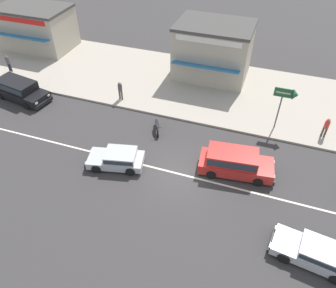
{
  "coord_description": "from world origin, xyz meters",
  "views": [
    {
      "loc": [
        3.88,
        -13.63,
        14.93
      ],
      "look_at": [
        -1.44,
        1.6,
        0.8
      ],
      "focal_mm": 35.0,
      "sensor_mm": 36.0,
      "label": 1
    }
  ],
  "objects_px": {
    "shopfront_corner_warung": "(37,27)",
    "motorcycle_1": "(157,127)",
    "arrow_signboard": "(292,96)",
    "shopfront_mid_block": "(213,50)",
    "hatchback_silver_0": "(118,158)",
    "hatchback_silver_5": "(316,253)",
    "pedestrian_by_shop": "(326,126)",
    "pedestrian_mid_kerb": "(8,62)",
    "minivan_red_4": "(234,161)",
    "pedestrian_far_end": "(120,89)",
    "minivan_black_3": "(19,89)"
  },
  "relations": [
    {
      "from": "pedestrian_by_shop",
      "to": "motorcycle_1",
      "type": "bearing_deg",
      "value": -164.27
    },
    {
      "from": "pedestrian_mid_kerb",
      "to": "shopfront_mid_block",
      "type": "height_order",
      "value": "shopfront_mid_block"
    },
    {
      "from": "minivan_red_4",
      "to": "arrow_signboard",
      "type": "bearing_deg",
      "value": 63.74
    },
    {
      "from": "minivan_red_4",
      "to": "shopfront_mid_block",
      "type": "height_order",
      "value": "shopfront_mid_block"
    },
    {
      "from": "pedestrian_mid_kerb",
      "to": "arrow_signboard",
      "type": "bearing_deg",
      "value": -1.32
    },
    {
      "from": "minivan_black_3",
      "to": "shopfront_mid_block",
      "type": "distance_m",
      "value": 16.43
    },
    {
      "from": "arrow_signboard",
      "to": "shopfront_corner_warung",
      "type": "bearing_deg",
      "value": 166.55
    },
    {
      "from": "shopfront_mid_block",
      "to": "minivan_red_4",
      "type": "bearing_deg",
      "value": -69.63
    },
    {
      "from": "minivan_black_3",
      "to": "pedestrian_by_shop",
      "type": "height_order",
      "value": "pedestrian_by_shop"
    },
    {
      "from": "motorcycle_1",
      "to": "pedestrian_far_end",
      "type": "xyz_separation_m",
      "value": [
        -4.16,
        2.77,
        0.67
      ]
    },
    {
      "from": "hatchback_silver_5",
      "to": "shopfront_corner_warung",
      "type": "xyz_separation_m",
      "value": [
        -27.07,
        15.84,
        1.59
      ]
    },
    {
      "from": "hatchback_silver_0",
      "to": "minivan_red_4",
      "type": "relative_size",
      "value": 0.8
    },
    {
      "from": "arrow_signboard",
      "to": "pedestrian_by_shop",
      "type": "height_order",
      "value": "arrow_signboard"
    },
    {
      "from": "arrow_signboard",
      "to": "shopfront_mid_block",
      "type": "height_order",
      "value": "shopfront_mid_block"
    },
    {
      "from": "pedestrian_by_shop",
      "to": "shopfront_mid_block",
      "type": "distance_m",
      "value": 11.31
    },
    {
      "from": "hatchback_silver_0",
      "to": "pedestrian_far_end",
      "type": "distance_m",
      "value": 7.46
    },
    {
      "from": "hatchback_silver_0",
      "to": "hatchback_silver_5",
      "type": "xyz_separation_m",
      "value": [
        11.97,
        -2.81,
        0.0
      ]
    },
    {
      "from": "hatchback_silver_5",
      "to": "pedestrian_by_shop",
      "type": "distance_m",
      "value": 10.03
    },
    {
      "from": "hatchback_silver_0",
      "to": "arrow_signboard",
      "type": "relative_size",
      "value": 1.17
    },
    {
      "from": "hatchback_silver_5",
      "to": "shopfront_corner_warung",
      "type": "height_order",
      "value": "shopfront_corner_warung"
    },
    {
      "from": "minivan_red_4",
      "to": "hatchback_silver_5",
      "type": "relative_size",
      "value": 1.17
    },
    {
      "from": "motorcycle_1",
      "to": "pedestrian_mid_kerb",
      "type": "distance_m",
      "value": 16.16
    },
    {
      "from": "arrow_signboard",
      "to": "shopfront_mid_block",
      "type": "bearing_deg",
      "value": 138.25
    },
    {
      "from": "hatchback_silver_5",
      "to": "shopfront_corner_warung",
      "type": "relative_size",
      "value": 0.59
    },
    {
      "from": "arrow_signboard",
      "to": "pedestrian_far_end",
      "type": "distance_m",
      "value": 12.82
    },
    {
      "from": "hatchback_silver_5",
      "to": "pedestrian_far_end",
      "type": "xyz_separation_m",
      "value": [
        -14.98,
        9.61,
        0.5
      ]
    },
    {
      "from": "hatchback_silver_0",
      "to": "pedestrian_mid_kerb",
      "type": "height_order",
      "value": "pedestrian_mid_kerb"
    },
    {
      "from": "arrow_signboard",
      "to": "pedestrian_by_shop",
      "type": "bearing_deg",
      "value": 1.95
    },
    {
      "from": "minivan_red_4",
      "to": "minivan_black_3",
      "type": "bearing_deg",
      "value": 171.87
    },
    {
      "from": "hatchback_silver_5",
      "to": "minivan_black_3",
      "type": "bearing_deg",
      "value": 162.4
    },
    {
      "from": "motorcycle_1",
      "to": "shopfront_corner_warung",
      "type": "distance_m",
      "value": 18.66
    },
    {
      "from": "minivan_black_3",
      "to": "arrow_signboard",
      "type": "height_order",
      "value": "arrow_signboard"
    },
    {
      "from": "minivan_black_3",
      "to": "shopfront_mid_block",
      "type": "relative_size",
      "value": 0.81
    },
    {
      "from": "minivan_black_3",
      "to": "hatchback_silver_5",
      "type": "relative_size",
      "value": 1.25
    },
    {
      "from": "minivan_red_4",
      "to": "pedestrian_mid_kerb",
      "type": "bearing_deg",
      "value": 165.04
    },
    {
      "from": "minivan_red_4",
      "to": "pedestrian_by_shop",
      "type": "distance_m",
      "value": 7.54
    },
    {
      "from": "pedestrian_far_end",
      "to": "hatchback_silver_5",
      "type": "bearing_deg",
      "value": -32.69
    },
    {
      "from": "minivan_red_4",
      "to": "motorcycle_1",
      "type": "bearing_deg",
      "value": 160.09
    },
    {
      "from": "minivan_black_3",
      "to": "arrow_signboard",
      "type": "relative_size",
      "value": 1.55
    },
    {
      "from": "pedestrian_far_end",
      "to": "arrow_signboard",
      "type": "bearing_deg",
      "value": 1.38
    },
    {
      "from": "pedestrian_mid_kerb",
      "to": "hatchback_silver_5",
      "type": "bearing_deg",
      "value": -21.54
    },
    {
      "from": "minivan_black_3",
      "to": "arrow_signboard",
      "type": "bearing_deg",
      "value": 7.33
    },
    {
      "from": "hatchback_silver_0",
      "to": "hatchback_silver_5",
      "type": "bearing_deg",
      "value": -13.23
    },
    {
      "from": "motorcycle_1",
      "to": "pedestrian_mid_kerb",
      "type": "height_order",
      "value": "pedestrian_mid_kerb"
    },
    {
      "from": "hatchback_silver_0",
      "to": "pedestrian_by_shop",
      "type": "xyz_separation_m",
      "value": [
        12.42,
        7.2,
        0.46
      ]
    },
    {
      "from": "shopfront_corner_warung",
      "to": "minivan_red_4",
      "type": "bearing_deg",
      "value": -26.69
    },
    {
      "from": "minivan_red_4",
      "to": "pedestrian_mid_kerb",
      "type": "relative_size",
      "value": 3.13
    },
    {
      "from": "pedestrian_by_shop",
      "to": "shopfront_corner_warung",
      "type": "distance_m",
      "value": 28.15
    },
    {
      "from": "shopfront_corner_warung",
      "to": "motorcycle_1",
      "type": "bearing_deg",
      "value": -28.99
    },
    {
      "from": "pedestrian_mid_kerb",
      "to": "pedestrian_by_shop",
      "type": "bearing_deg",
      "value": -0.99
    }
  ]
}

